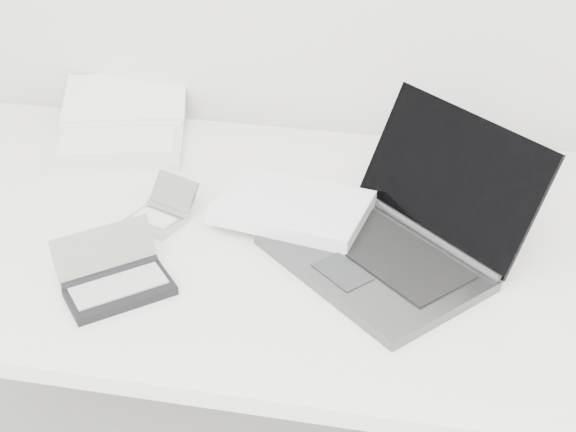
% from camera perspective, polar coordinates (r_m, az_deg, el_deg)
% --- Properties ---
extents(desk, '(1.60, 0.80, 0.73)m').
position_cam_1_polar(desk, '(1.42, 1.49, -2.87)').
color(desk, white).
rests_on(desk, ground).
extents(laptop_large, '(0.57, 0.48, 0.21)m').
position_cam_1_polar(laptop_large, '(1.36, 5.04, -0.70)').
color(laptop_large, '#505355').
rests_on(laptop_large, desk).
extents(netbook_open_white, '(0.34, 0.40, 0.07)m').
position_cam_1_polar(netbook_open_white, '(1.73, -11.89, 5.79)').
color(netbook_open_white, silver).
rests_on(netbook_open_white, desk).
extents(pda_silver, '(0.13, 0.14, 0.07)m').
position_cam_1_polar(pda_silver, '(1.44, -9.05, 0.18)').
color(pda_silver, '#B4B4B8').
rests_on(pda_silver, desk).
extents(palmtop_charcoal, '(0.20, 0.20, 0.08)m').
position_cam_1_polar(palmtop_charcoal, '(1.29, -12.16, -4.51)').
color(palmtop_charcoal, black).
rests_on(palmtop_charcoal, desk).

